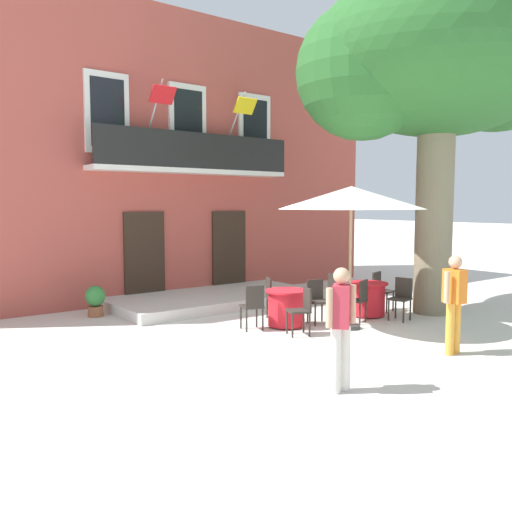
# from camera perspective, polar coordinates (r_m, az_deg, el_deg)

# --- Properties ---
(ground_plane) EXTENTS (120.00, 120.00, 0.00)m
(ground_plane) POSITION_cam_1_polar(r_m,az_deg,el_deg) (10.51, 3.53, -8.35)
(ground_plane) COLOR silver
(building_facade) EXTENTS (13.00, 5.09, 7.50)m
(building_facade) POSITION_cam_1_polar(r_m,az_deg,el_deg) (16.51, -10.70, 9.68)
(building_facade) COLOR #B24C42
(building_facade) RESTS_ON ground
(entrance_step_platform) EXTENTS (5.24, 2.52, 0.25)m
(entrance_step_platform) POSITION_cam_1_polar(r_m,az_deg,el_deg) (13.86, -4.33, -4.45)
(entrance_step_platform) COLOR silver
(entrance_step_platform) RESTS_ON ground
(plane_tree) EXTENTS (6.02, 5.29, 7.53)m
(plane_tree) POSITION_cam_1_polar(r_m,az_deg,el_deg) (13.42, 18.05, 18.52)
(plane_tree) COLOR #7F755B
(plane_tree) RESTS_ON ground
(cafe_table_near_tree) EXTENTS (0.86, 0.86, 0.76)m
(cafe_table_near_tree) POSITION_cam_1_polar(r_m,az_deg,el_deg) (11.24, 3.15, -5.39)
(cafe_table_near_tree) COLOR red
(cafe_table_near_tree) RESTS_ON ground
(cafe_chair_near_tree_0) EXTENTS (0.49, 0.49, 0.91)m
(cafe_chair_near_tree_0) POSITION_cam_1_polar(r_m,az_deg,el_deg) (11.61, 6.37, -4.38)
(cafe_chair_near_tree_0) COLOR #2D2823
(cafe_chair_near_tree_0) RESTS_ON ground
(cafe_chair_near_tree_1) EXTENTS (0.53, 0.53, 0.91)m
(cafe_chair_near_tree_1) POSITION_cam_1_polar(r_m,az_deg,el_deg) (11.91, 1.80, -4.10)
(cafe_chair_near_tree_1) COLOR #2D2823
(cafe_chair_near_tree_1) RESTS_ON ground
(cafe_chair_near_tree_2) EXTENTS (0.50, 0.50, 0.91)m
(cafe_chair_near_tree_2) POSITION_cam_1_polar(r_m,az_deg,el_deg) (10.87, -0.31, -5.03)
(cafe_chair_near_tree_2) COLOR #2D2823
(cafe_chair_near_tree_2) RESTS_ON ground
(cafe_chair_near_tree_3) EXTENTS (0.52, 0.52, 0.91)m
(cafe_chair_near_tree_3) POSITION_cam_1_polar(r_m,az_deg,el_deg) (10.54, 4.81, -5.37)
(cafe_chair_near_tree_3) COLOR #2D2823
(cafe_chair_near_tree_3) RESTS_ON ground
(cafe_table_middle) EXTENTS (0.86, 0.86, 0.76)m
(cafe_table_middle) POSITION_cam_1_polar(r_m,az_deg,el_deg) (12.52, 11.59, -4.37)
(cafe_table_middle) COLOR red
(cafe_table_middle) RESTS_ON ground
(cafe_chair_middle_0) EXTENTS (0.48, 0.48, 0.91)m
(cafe_chair_middle_0) POSITION_cam_1_polar(r_m,az_deg,el_deg) (12.24, 14.88, -4.02)
(cafe_chair_middle_0) COLOR #2D2823
(cafe_chair_middle_0) RESTS_ON ground
(cafe_chair_middle_1) EXTENTS (0.48, 0.48, 0.91)m
(cafe_chair_middle_1) POSITION_cam_1_polar(r_m,az_deg,el_deg) (13.20, 12.82, -3.29)
(cafe_chair_middle_1) COLOR #2D2823
(cafe_chair_middle_1) RESTS_ON ground
(cafe_chair_middle_2) EXTENTS (0.48, 0.48, 0.91)m
(cafe_chair_middle_2) POSITION_cam_1_polar(r_m,az_deg,el_deg) (12.80, 8.48, -3.48)
(cafe_chair_middle_2) COLOR #2D2823
(cafe_chair_middle_2) RESTS_ON ground
(cafe_chair_middle_3) EXTENTS (0.51, 0.51, 0.91)m
(cafe_chair_middle_3) POSITION_cam_1_polar(r_m,az_deg,el_deg) (11.79, 10.64, -4.29)
(cafe_chair_middle_3) COLOR #2D2823
(cafe_chair_middle_3) RESTS_ON ground
(cafe_umbrella) EXTENTS (2.90, 2.90, 2.85)m
(cafe_umbrella) POSITION_cam_1_polar(r_m,az_deg,el_deg) (11.02, 9.88, 5.92)
(cafe_umbrella) COLOR #997A56
(cafe_umbrella) RESTS_ON ground
(ground_planter_left) EXTENTS (0.44, 0.44, 0.69)m
(ground_planter_left) POSITION_cam_1_polar(r_m,az_deg,el_deg) (12.74, -16.36, -4.36)
(ground_planter_left) COLOR #995638
(ground_planter_left) RESTS_ON ground
(pedestrian_near_entrance) EXTENTS (0.53, 0.36, 1.66)m
(pedestrian_near_entrance) POSITION_cam_1_polar(r_m,az_deg,el_deg) (9.68, 19.90, -4.19)
(pedestrian_near_entrance) COLOR gold
(pedestrian_near_entrance) RESTS_ON ground
(pedestrian_mid_plaza) EXTENTS (0.53, 0.39, 1.68)m
(pedestrian_mid_plaza) POSITION_cam_1_polar(r_m,az_deg,el_deg) (7.38, 8.82, -6.80)
(pedestrian_mid_plaza) COLOR silver
(pedestrian_mid_plaza) RESTS_ON ground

